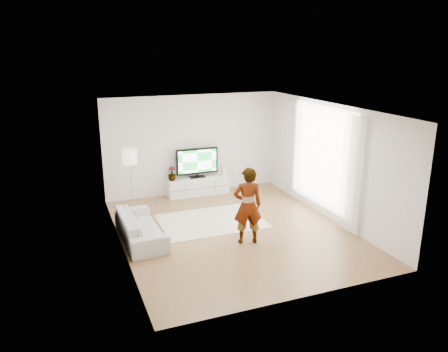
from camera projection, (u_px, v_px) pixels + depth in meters
name	position (u px, v px, depth m)	size (l,w,h in m)	color
floor	(233.00, 231.00, 10.01)	(6.00, 6.00, 0.00)	#A97C4C
ceiling	(234.00, 108.00, 9.22)	(6.00, 6.00, 0.00)	white
wall_left	(119.00, 184.00, 8.74)	(0.02, 6.00, 2.80)	silver
wall_right	(330.00, 162.00, 10.49)	(0.02, 6.00, 2.80)	silver
wall_back	(193.00, 145.00, 12.30)	(5.00, 0.02, 2.80)	silver
wall_front	(306.00, 220.00, 6.94)	(5.00, 0.02, 2.80)	silver
window	(322.00, 157.00, 10.73)	(0.01, 2.60, 2.50)	white
curtain_near	(352.00, 175.00, 9.57)	(0.04, 0.70, 2.60)	white
curtain_far	(292.00, 150.00, 11.90)	(0.04, 0.70, 2.60)	white
media_console	(198.00, 186.00, 12.43)	(1.76, 0.50, 0.49)	silver
television	(197.00, 162.00, 12.25)	(1.22, 0.24, 0.85)	black
game_console	(223.00, 171.00, 12.59)	(0.06, 0.18, 0.24)	white
potted_plant	(172.00, 173.00, 12.04)	(0.22, 0.22, 0.40)	#3F7238
rug	(211.00, 221.00, 10.55)	(2.43, 1.75, 0.01)	silver
player	(248.00, 206.00, 9.17)	(0.61, 0.40, 1.67)	#334772
sofa	(140.00, 227.00, 9.48)	(2.02, 0.79, 0.59)	beige
floor_lamp	(130.00, 159.00, 10.82)	(0.36, 0.36, 1.62)	silver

